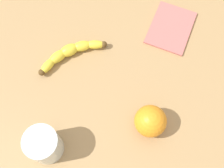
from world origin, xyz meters
The scene contains 5 objects.
wooden_tabletop centered at (0.00, 0.00, 1.50)cm, with size 120.00×120.00×3.00cm, color #A27F52.
banana centered at (-9.29, -5.19, 4.60)cm, with size 9.06×18.97×3.20cm.
smoothie_glass centered at (15.11, -12.68, 7.39)cm, with size 7.76×7.76×9.14cm.
orange_fruit centered at (12.70, 12.26, 6.86)cm, with size 7.72×7.72×7.72cm, color orange.
folded_napkin centered at (-14.16, 23.59, 3.30)cm, with size 15.00×11.17×0.60cm, color #BC6660.
Camera 1 is at (28.16, 1.08, 72.16)cm, focal length 45.59 mm.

